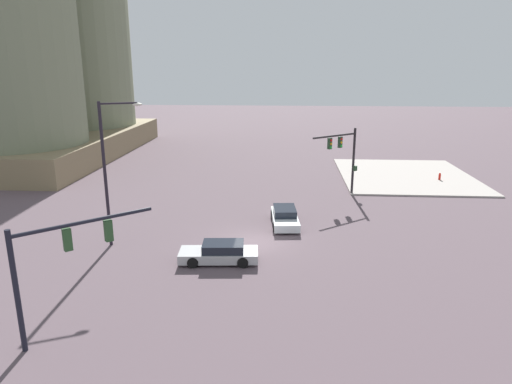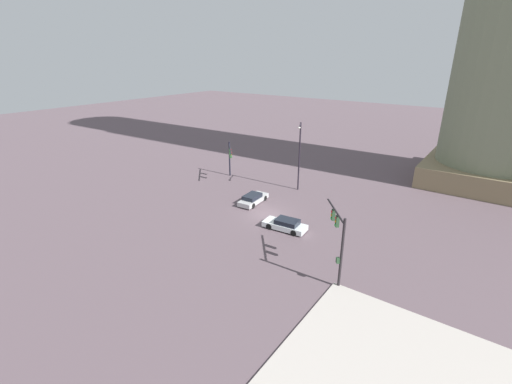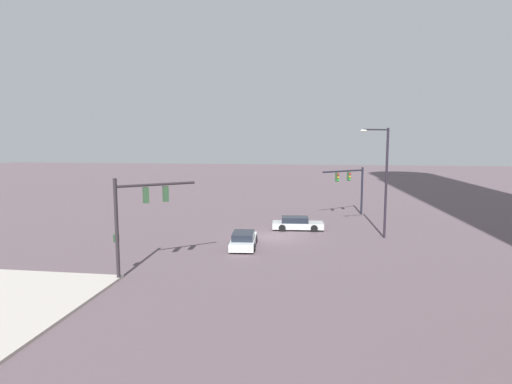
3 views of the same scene
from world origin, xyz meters
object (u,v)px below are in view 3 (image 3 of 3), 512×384
sedan_car_approaching (297,224)px  sedan_car_waiting_far (244,240)px  traffic_signal_opposite_side (136,210)px  traffic_signal_near_corner (351,182)px  streetlamp_curved_arm (384,175)px

sedan_car_approaching → sedan_car_waiting_far: 7.94m
sedan_car_waiting_far → sedan_car_approaching: bearing=-33.4°
traffic_signal_opposite_side → sedan_car_approaching: traffic_signal_opposite_side is taller
sedan_car_approaching → sedan_car_waiting_far: (6.98, -3.77, 0.00)m
traffic_signal_opposite_side → traffic_signal_near_corner: bearing=19.0°
traffic_signal_opposite_side → streetlamp_curved_arm: 20.39m
traffic_signal_opposite_side → sedan_car_approaching: bearing=20.0°
traffic_signal_near_corner → streetlamp_curved_arm: streetlamp_curved_arm is taller
traffic_signal_opposite_side → sedan_car_waiting_far: traffic_signal_opposite_side is taller
traffic_signal_near_corner → streetlamp_curved_arm: (10.41, 1.75, 1.53)m
streetlamp_curved_arm → sedan_car_waiting_far: bearing=-1.2°
traffic_signal_opposite_side → streetlamp_curved_arm: (-12.52, 16.05, 1.24)m
traffic_signal_opposite_side → streetlamp_curved_arm: size_ratio=0.65×
traffic_signal_near_corner → traffic_signal_opposite_side: 27.02m
sedan_car_approaching → sedan_car_waiting_far: bearing=-122.7°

